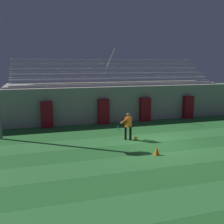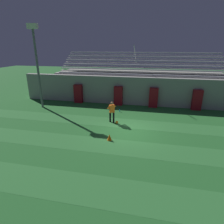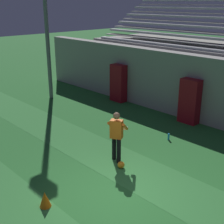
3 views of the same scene
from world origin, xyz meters
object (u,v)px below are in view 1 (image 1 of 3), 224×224
(padding_pillar_far_right, at_px, (188,107))
(water_bottle, at_px, (118,128))
(goalkeeper, at_px, (128,124))
(padding_pillar_far_left, at_px, (47,115))
(padding_pillar_gate_left, at_px, (104,112))
(padding_pillar_gate_right, at_px, (145,109))
(soccer_ball, at_px, (136,138))
(traffic_cone, at_px, (157,151))

(padding_pillar_far_right, relative_size, water_bottle, 7.90)
(goalkeeper, relative_size, water_bottle, 6.96)
(padding_pillar_far_left, height_order, water_bottle, padding_pillar_far_left)
(padding_pillar_gate_left, relative_size, padding_pillar_gate_right, 1.00)
(padding_pillar_gate_right, relative_size, padding_pillar_far_right, 1.00)
(padding_pillar_far_right, xyz_separation_m, soccer_ball, (-6.63, -4.83, -0.84))
(traffic_cone, bearing_deg, padding_pillar_gate_left, 96.03)
(traffic_cone, xyz_separation_m, water_bottle, (-0.30, 5.54, -0.09))
(padding_pillar_gate_left, bearing_deg, padding_pillar_far_left, 180.00)
(soccer_ball, bearing_deg, padding_pillar_far_right, 36.09)
(goalkeeper, height_order, soccer_ball, goalkeeper)
(padding_pillar_gate_right, height_order, padding_pillar_far_left, same)
(padding_pillar_gate_right, xyz_separation_m, soccer_ball, (-2.69, -4.83, -0.84))
(padding_pillar_far_left, bearing_deg, soccer_ball, -43.98)
(soccer_ball, relative_size, traffic_cone, 0.52)
(padding_pillar_far_right, xyz_separation_m, goalkeeper, (-7.07, -4.60, 0.01))
(padding_pillar_gate_right, bearing_deg, padding_pillar_far_right, 0.00)
(padding_pillar_gate_left, xyz_separation_m, traffic_cone, (0.80, -7.58, -0.74))
(soccer_ball, height_order, water_bottle, water_bottle)
(padding_pillar_gate_left, xyz_separation_m, goalkeeper, (0.32, -4.60, 0.01))
(padding_pillar_gate_right, xyz_separation_m, padding_pillar_far_left, (-7.70, 0.00, 0.00))
(padding_pillar_gate_right, xyz_separation_m, goalkeeper, (-3.13, -4.60, 0.01))
(padding_pillar_far_right, distance_m, soccer_ball, 8.25)
(padding_pillar_far_left, relative_size, soccer_ball, 8.62)
(padding_pillar_far_left, bearing_deg, padding_pillar_far_right, 0.00)
(goalkeeper, relative_size, soccer_ball, 7.59)
(traffic_cone, bearing_deg, padding_pillar_far_left, 123.64)
(padding_pillar_far_left, bearing_deg, padding_pillar_gate_right, 0.00)
(water_bottle, bearing_deg, padding_pillar_gate_left, 103.71)
(water_bottle, bearing_deg, goalkeeper, -93.99)
(soccer_ball, bearing_deg, goalkeeper, 152.00)
(padding_pillar_gate_left, bearing_deg, padding_pillar_gate_right, 0.00)
(goalkeeper, xyz_separation_m, water_bottle, (0.18, 2.55, -0.83))
(padding_pillar_far_left, xyz_separation_m, water_bottle, (4.74, -2.04, -0.83))
(padding_pillar_far_right, height_order, soccer_ball, padding_pillar_far_right)
(padding_pillar_gate_left, relative_size, soccer_ball, 8.62)
(padding_pillar_far_left, relative_size, traffic_cone, 4.52)
(padding_pillar_far_right, bearing_deg, water_bottle, -163.49)
(padding_pillar_far_right, distance_m, water_bottle, 7.24)
(padding_pillar_far_left, distance_m, soccer_ball, 7.01)
(padding_pillar_gate_left, bearing_deg, soccer_ball, -81.04)
(padding_pillar_gate_right, distance_m, goalkeeper, 5.56)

